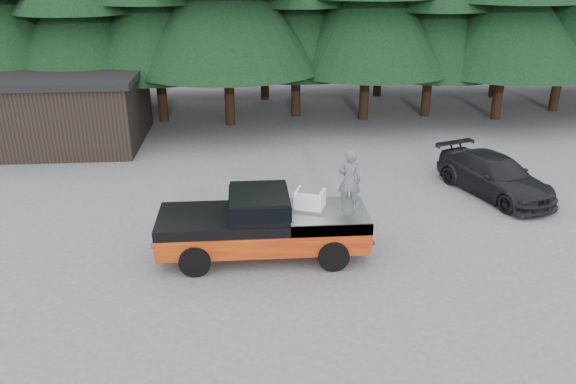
{
  "coord_description": "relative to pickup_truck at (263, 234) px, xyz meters",
  "views": [
    {
      "loc": [
        -0.27,
        -13.61,
        7.77
      ],
      "look_at": [
        0.81,
        0.0,
        2.13
      ],
      "focal_mm": 35.0,
      "sensor_mm": 36.0,
      "label": 1
    }
  ],
  "objects": [
    {
      "name": "air_compressor",
      "position": [
        1.32,
        0.13,
        0.93
      ],
      "size": [
        0.95,
        0.87,
        0.53
      ],
      "primitive_type": "cube",
      "rotation": [
        0.0,
        0.0,
        -0.35
      ],
      "color": "silver",
      "rests_on": "pickup_truck"
    },
    {
      "name": "parked_car",
      "position": [
        8.4,
        3.87,
        0.03
      ],
      "size": [
        3.46,
        5.18,
        1.39
      ],
      "primitive_type": "imported",
      "rotation": [
        0.0,
        0.0,
        0.34
      ],
      "color": "black",
      "rests_on": "ground"
    },
    {
      "name": "utility_building",
      "position": [
        -9.15,
        11.46,
        1.0
      ],
      "size": [
        8.4,
        6.4,
        3.3
      ],
      "color": "black",
      "rests_on": "ground"
    },
    {
      "name": "man_on_bed",
      "position": [
        2.38,
        -0.03,
        1.54
      ],
      "size": [
        0.7,
        0.52,
        1.75
      ],
      "primitive_type": "imported",
      "rotation": [
        0.0,
        0.0,
        2.97
      ],
      "color": "#4F5356",
      "rests_on": "pickup_truck"
    },
    {
      "name": "truck_cab",
      "position": [
        -0.1,
        0.0,
        0.96
      ],
      "size": [
        1.66,
        1.9,
        0.59
      ],
      "primitive_type": "cube",
      "color": "black",
      "rests_on": "pickup_truck"
    },
    {
      "name": "ground",
      "position": [
        -0.15,
        -0.54,
        -0.67
      ],
      "size": [
        120.0,
        120.0,
        0.0
      ],
      "primitive_type": "plane",
      "color": "#535356",
      "rests_on": "ground"
    },
    {
      "name": "pickup_truck",
      "position": [
        0.0,
        0.0,
        0.0
      ],
      "size": [
        6.0,
        2.04,
        1.33
      ],
      "primitive_type": null,
      "color": "#C65007",
      "rests_on": "ground"
    }
  ]
}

